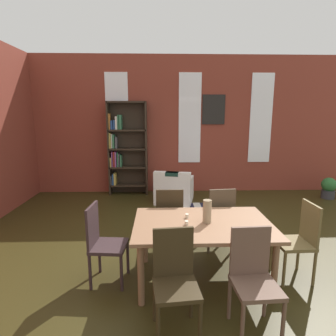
{
  "coord_description": "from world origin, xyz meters",
  "views": [
    {
      "loc": [
        -0.76,
        -3.43,
        1.98
      ],
      "look_at": [
        -0.61,
        1.49,
        1.02
      ],
      "focal_mm": 29.74,
      "sensor_mm": 36.0,
      "label": 1
    }
  ],
  "objects": [
    {
      "name": "dining_chair_head_left",
      "position": [
        -1.43,
        -0.37,
        0.51
      ],
      "size": [
        0.43,
        0.43,
        0.95
      ],
      "color": "#322224",
      "rests_on": "ground"
    },
    {
      "name": "dining_chair_head_right",
      "position": [
        0.92,
        -0.38,
        0.51
      ],
      "size": [
        0.41,
        0.41,
        0.95
      ],
      "color": "brown",
      "rests_on": "ground"
    },
    {
      "name": "dining_chair_far_right",
      "position": [
        0.11,
        0.38,
        0.51
      ],
      "size": [
        0.44,
        0.44,
        0.95
      ],
      "color": "#463727",
      "rests_on": "ground"
    },
    {
      "name": "window_pane_0",
      "position": [
        -1.79,
        3.55,
        1.86
      ],
      "size": [
        0.55,
        0.02,
        2.2
      ],
      "primitive_type": "cube",
      "color": "white"
    },
    {
      "name": "tealight_candle_1",
      "position": [
        -0.46,
        -0.44,
        0.75
      ],
      "size": [
        0.04,
        0.04,
        0.04
      ],
      "primitive_type": "cylinder",
      "color": "silver",
      "rests_on": "dining_table"
    },
    {
      "name": "dining_chair_near_left",
      "position": [
        -0.63,
        -1.14,
        0.51
      ],
      "size": [
        0.44,
        0.44,
        0.95
      ],
      "color": "#312614",
      "rests_on": "ground"
    },
    {
      "name": "striped_rug",
      "position": [
        -0.17,
        2.02,
        0.0
      ],
      "size": [
        1.23,
        1.08,
        0.01
      ],
      "color": "#1E1E33",
      "rests_on": "ground"
    },
    {
      "name": "potted_plant_by_shelf",
      "position": [
        3.25,
        2.81,
        0.26
      ],
      "size": [
        0.34,
        0.34,
        0.5
      ],
      "color": "#333338",
      "rests_on": "ground"
    },
    {
      "name": "window_pane_1",
      "position": [
        0.0,
        3.55,
        1.86
      ],
      "size": [
        0.55,
        0.02,
        2.2
      ],
      "primitive_type": "cube",
      "color": "white"
    },
    {
      "name": "window_pane_2",
      "position": [
        1.79,
        3.55,
        1.86
      ],
      "size": [
        0.55,
        0.02,
        2.2
      ],
      "primitive_type": "cube",
      "color": "white"
    },
    {
      "name": "dining_chair_far_left",
      "position": [
        -0.62,
        0.38,
        0.51
      ],
      "size": [
        0.4,
        0.4,
        0.95
      ],
      "color": "#2F2414",
      "rests_on": "ground"
    },
    {
      "name": "back_wall_brick",
      "position": [
        0.0,
        3.62,
        1.69
      ],
      "size": [
        8.66,
        0.12,
        3.38
      ],
      "primitive_type": "cube",
      "color": "brown",
      "rests_on": "ground"
    },
    {
      "name": "armchair_white",
      "position": [
        -0.43,
        2.66,
        0.28
      ],
      "size": [
        0.96,
        0.96,
        0.75
      ],
      "color": "white",
      "rests_on": "ground"
    },
    {
      "name": "dining_chair_near_right",
      "position": [
        0.1,
        -1.14,
        0.51
      ],
      "size": [
        0.42,
        0.42,
        0.95
      ],
      "color": "brown",
      "rests_on": "ground"
    },
    {
      "name": "ground_plane",
      "position": [
        0.0,
        0.0,
        0.0
      ],
      "size": [
        9.95,
        9.95,
        0.0
      ],
      "primitive_type": "plane",
      "color": "#312B11"
    },
    {
      "name": "vase_on_table",
      "position": [
        -0.21,
        -0.38,
        0.87
      ],
      "size": [
        0.1,
        0.1,
        0.27
      ],
      "primitive_type": "cylinder",
      "color": "#998466",
      "rests_on": "dining_table"
    },
    {
      "name": "bookshelf_tall",
      "position": [
        -1.61,
        3.38,
        1.16
      ],
      "size": [
        0.95,
        0.29,
        2.27
      ],
      "color": "#2D2319",
      "rests_on": "ground"
    },
    {
      "name": "framed_picture",
      "position": [
        0.59,
        3.54,
        2.08
      ],
      "size": [
        0.56,
        0.03,
        0.72
      ],
      "primitive_type": "cube",
      "color": "black"
    },
    {
      "name": "tealight_candle_0",
      "position": [
        -0.43,
        -0.22,
        0.76
      ],
      "size": [
        0.04,
        0.04,
        0.05
      ],
      "primitive_type": "cylinder",
      "color": "silver",
      "rests_on": "dining_table"
    },
    {
      "name": "dining_table",
      "position": [
        -0.26,
        -0.38,
        0.65
      ],
      "size": [
        1.6,
        1.07,
        0.73
      ],
      "color": "brown",
      "rests_on": "ground"
    }
  ]
}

